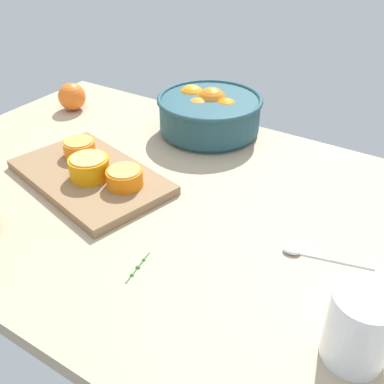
{
  "coord_description": "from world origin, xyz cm",
  "views": [
    {
      "loc": [
        39.0,
        -62.6,
        52.79
      ],
      "look_at": [
        -0.11,
        -1.57,
        4.39
      ],
      "focal_mm": 42.37,
      "sensor_mm": 36.0,
      "label": 1
    }
  ],
  "objects": [
    {
      "name": "orange_half_1",
      "position": [
        -23.45,
        -5.21,
        4.29
      ],
      "size": [
        8.53,
        8.53,
        4.71
      ],
      "color": "orange",
      "rests_on": "cutting_board"
    },
    {
      "name": "loose_orange_2",
      "position": [
        -55.71,
        21.81,
        3.87
      ],
      "size": [
        7.73,
        7.73,
        7.73
      ],
      "primitive_type": "sphere",
      "color": "orange",
      "rests_on": "ground_plane"
    },
    {
      "name": "ground_plane",
      "position": [
        0.0,
        0.0,
        -1.5
      ],
      "size": [
        140.72,
        80.84,
        3.0
      ],
      "primitive_type": "cube",
      "color": "tan"
    },
    {
      "name": "orange_half_0",
      "position": [
        -32.12,
        0.64,
        3.78
      ],
      "size": [
        7.26,
        7.26,
        3.69
      ],
      "color": "orange",
      "rests_on": "cutting_board"
    },
    {
      "name": "herb_sprig_1",
      "position": [
        1.07,
        -20.34,
        0.24
      ],
      "size": [
        1.56,
        8.02,
        0.85
      ],
      "color": "#387232",
      "rests_on": "ground_plane"
    },
    {
      "name": "orange_half_2",
      "position": [
        -15.09,
        -3.81,
        3.83
      ],
      "size": [
        7.55,
        7.55,
        3.79
      ],
      "color": "orange",
      "rests_on": "cutting_board"
    },
    {
      "name": "fruit_bowl",
      "position": [
        -15.35,
        30.33,
        5.47
      ],
      "size": [
        26.8,
        26.8,
        11.36
      ],
      "color": "#234C56",
      "rests_on": "ground_plane"
    },
    {
      "name": "cutting_board",
      "position": [
        -24.74,
        -4.2,
        0.98
      ],
      "size": [
        39.18,
        28.95,
        1.97
      ],
      "primitive_type": "cube",
      "rotation": [
        0.0,
        0.0,
        -0.24
      ],
      "color": "olive",
      "rests_on": "ground_plane"
    },
    {
      "name": "spoon",
      "position": [
        24.73,
        -1.81,
        0.43
      ],
      "size": [
        15.3,
        5.23,
        1.0
      ],
      "color": "silver",
      "rests_on": "ground_plane"
    },
    {
      "name": "juice_glass",
      "position": [
        36.18,
        -18.05,
        4.75
      ],
      "size": [
        8.56,
        8.56,
        11.08
      ],
      "color": "white",
      "rests_on": "ground_plane"
    }
  ]
}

